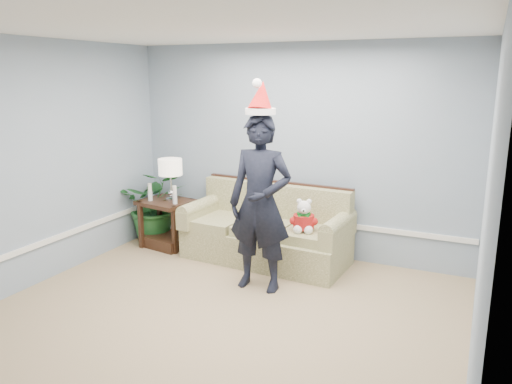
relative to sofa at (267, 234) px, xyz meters
The scene contains 10 objects.
room_shell 2.31m from the sofa, 84.38° to the right, with size 4.54×5.04×2.74m.
wainscot_trim 1.33m from the sofa, 137.43° to the right, with size 4.49×4.99×0.06m.
sofa is the anchor object (origin of this frame).
side_table 1.46m from the sofa, behind, with size 0.75×0.66×0.65m.
table_lamp 1.57m from the sofa, behind, with size 0.32×0.32×0.57m.
candle_pair 1.51m from the sofa, behind, with size 0.46×0.06×0.24m.
houseplant 1.76m from the sofa, behind, with size 0.92×0.80×1.02m, color #225F29.
man 1.07m from the sofa, 71.46° to the right, with size 0.70×0.46×1.92m, color black.
santa_hat 1.93m from the sofa, 71.09° to the right, with size 0.34×0.37×0.37m.
teddy_bear 0.66m from the sofa, 20.09° to the right, with size 0.31×0.31×0.40m.
Camera 1 is at (2.22, -3.46, 2.30)m, focal length 35.00 mm.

